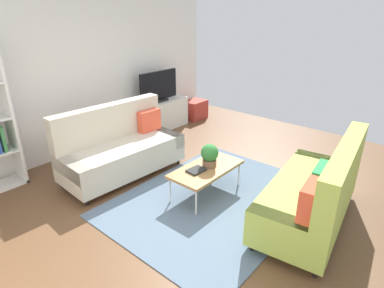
{
  "coord_description": "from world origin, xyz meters",
  "views": [
    {
      "loc": [
        -3.0,
        -2.41,
        2.48
      ],
      "look_at": [
        0.28,
        0.38,
        0.65
      ],
      "focal_mm": 30.03,
      "sensor_mm": 36.0,
      "label": 1
    }
  ],
  "objects_px": {
    "tv": "(159,87)",
    "bottle_0": "(153,99)",
    "coffee_table": "(206,169)",
    "storage_trunk": "(195,109)",
    "table_book_0": "(196,170)",
    "vase_1": "(143,101)",
    "vase_0": "(136,102)",
    "tv_console": "(159,115)",
    "potted_plant": "(210,155)",
    "couch_beige": "(121,148)",
    "couch_green": "(315,192)"
  },
  "relations": [
    {
      "from": "vase_0",
      "to": "tv_console",
      "type": "bearing_deg",
      "value": -4.93
    },
    {
      "from": "couch_beige",
      "to": "table_book_0",
      "type": "bearing_deg",
      "value": 101.69
    },
    {
      "from": "couch_beige",
      "to": "table_book_0",
      "type": "xyz_separation_m",
      "value": [
        0.21,
        -1.38,
        -0.01
      ]
    },
    {
      "from": "tv",
      "to": "storage_trunk",
      "type": "distance_m",
      "value": 1.32
    },
    {
      "from": "tv_console",
      "to": "couch_green",
      "type": "bearing_deg",
      "value": -106.56
    },
    {
      "from": "table_book_0",
      "to": "vase_0",
      "type": "relative_size",
      "value": 1.4
    },
    {
      "from": "couch_beige",
      "to": "vase_1",
      "type": "relative_size",
      "value": 11.45
    },
    {
      "from": "table_book_0",
      "to": "potted_plant",
      "type": "bearing_deg",
      "value": -10.65
    },
    {
      "from": "coffee_table",
      "to": "bottle_0",
      "type": "xyz_separation_m",
      "value": [
        1.24,
        2.39,
        0.34
      ]
    },
    {
      "from": "couch_beige",
      "to": "coffee_table",
      "type": "height_order",
      "value": "couch_beige"
    },
    {
      "from": "storage_trunk",
      "to": "potted_plant",
      "type": "relative_size",
      "value": 1.57
    },
    {
      "from": "vase_0",
      "to": "tv",
      "type": "bearing_deg",
      "value": -6.88
    },
    {
      "from": "storage_trunk",
      "to": "table_book_0",
      "type": "relative_size",
      "value": 2.17
    },
    {
      "from": "table_book_0",
      "to": "bottle_0",
      "type": "xyz_separation_m",
      "value": [
        1.41,
        2.35,
        0.3
      ]
    },
    {
      "from": "tv_console",
      "to": "vase_0",
      "type": "distance_m",
      "value": 0.71
    },
    {
      "from": "storage_trunk",
      "to": "vase_1",
      "type": "bearing_deg",
      "value": 174.27
    },
    {
      "from": "tv",
      "to": "potted_plant",
      "type": "bearing_deg",
      "value": -119.69
    },
    {
      "from": "coffee_table",
      "to": "potted_plant",
      "type": "bearing_deg",
      "value": -4.9
    },
    {
      "from": "tv",
      "to": "potted_plant",
      "type": "xyz_separation_m",
      "value": [
        -1.38,
        -2.41,
        -0.36
      ]
    },
    {
      "from": "table_book_0",
      "to": "vase_1",
      "type": "xyz_separation_m",
      "value": [
        1.22,
        2.44,
        0.29
      ]
    },
    {
      "from": "table_book_0",
      "to": "vase_1",
      "type": "height_order",
      "value": "vase_1"
    },
    {
      "from": "couch_green",
      "to": "vase_1",
      "type": "bearing_deg",
      "value": 71.89
    },
    {
      "from": "couch_beige",
      "to": "tv",
      "type": "height_order",
      "value": "tv"
    },
    {
      "from": "bottle_0",
      "to": "vase_0",
      "type": "bearing_deg",
      "value": 166.73
    },
    {
      "from": "potted_plant",
      "to": "storage_trunk",
      "type": "bearing_deg",
      "value": 43.3
    },
    {
      "from": "tv",
      "to": "vase_0",
      "type": "relative_size",
      "value": 5.85
    },
    {
      "from": "storage_trunk",
      "to": "table_book_0",
      "type": "xyz_separation_m",
      "value": [
        -2.71,
        -2.29,
        0.21
      ]
    },
    {
      "from": "couch_beige",
      "to": "tv_console",
      "type": "bearing_deg",
      "value": -147.89
    },
    {
      "from": "potted_plant",
      "to": "vase_0",
      "type": "height_order",
      "value": "vase_0"
    },
    {
      "from": "coffee_table",
      "to": "tv_console",
      "type": "distance_m",
      "value": 2.82
    },
    {
      "from": "tv_console",
      "to": "vase_1",
      "type": "bearing_deg",
      "value": 172.79
    },
    {
      "from": "vase_1",
      "to": "coffee_table",
      "type": "bearing_deg",
      "value": -112.8
    },
    {
      "from": "coffee_table",
      "to": "tv",
      "type": "bearing_deg",
      "value": 59.17
    },
    {
      "from": "couch_green",
      "to": "potted_plant",
      "type": "height_order",
      "value": "couch_green"
    },
    {
      "from": "bottle_0",
      "to": "table_book_0",
      "type": "bearing_deg",
      "value": -121.04
    },
    {
      "from": "couch_green",
      "to": "vase_0",
      "type": "bearing_deg",
      "value": 74.53
    },
    {
      "from": "vase_0",
      "to": "vase_1",
      "type": "xyz_separation_m",
      "value": [
        0.18,
        0.0,
        -0.0
      ]
    },
    {
      "from": "tv_console",
      "to": "storage_trunk",
      "type": "xyz_separation_m",
      "value": [
        1.1,
        -0.1,
        -0.1
      ]
    },
    {
      "from": "tv",
      "to": "storage_trunk",
      "type": "xyz_separation_m",
      "value": [
        1.1,
        -0.08,
        -0.73
      ]
    },
    {
      "from": "storage_trunk",
      "to": "vase_1",
      "type": "distance_m",
      "value": 1.59
    },
    {
      "from": "couch_green",
      "to": "vase_0",
      "type": "relative_size",
      "value": 11.65
    },
    {
      "from": "couch_green",
      "to": "potted_plant",
      "type": "distance_m",
      "value": 1.44
    },
    {
      "from": "coffee_table",
      "to": "tv_console",
      "type": "relative_size",
      "value": 0.79
    },
    {
      "from": "storage_trunk",
      "to": "vase_1",
      "type": "relative_size",
      "value": 3.06
    },
    {
      "from": "vase_1",
      "to": "vase_0",
      "type": "bearing_deg",
      "value": 180.0
    },
    {
      "from": "table_book_0",
      "to": "vase_1",
      "type": "relative_size",
      "value": 1.41
    },
    {
      "from": "tv",
      "to": "vase_0",
      "type": "xyz_separation_m",
      "value": [
        -0.58,
        0.07,
        -0.23
      ]
    },
    {
      "from": "coffee_table",
      "to": "storage_trunk",
      "type": "relative_size",
      "value": 2.12
    },
    {
      "from": "tv",
      "to": "bottle_0",
      "type": "bearing_deg",
      "value": -174.24
    },
    {
      "from": "potted_plant",
      "to": "vase_0",
      "type": "relative_size",
      "value": 1.94
    }
  ]
}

